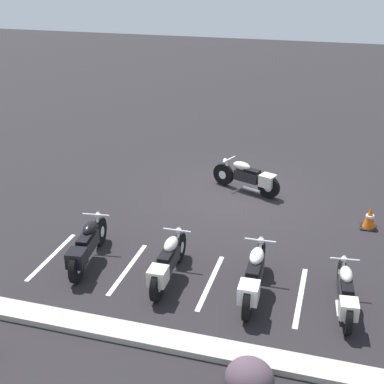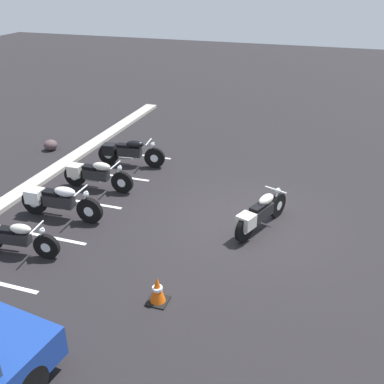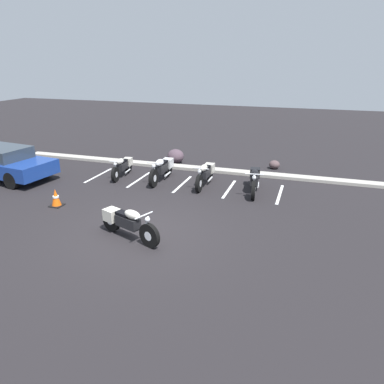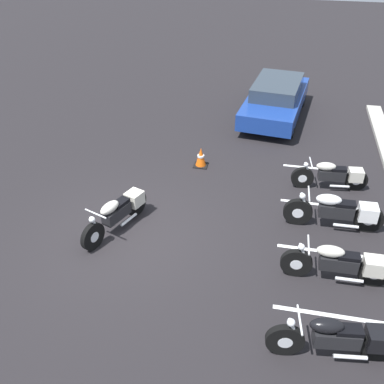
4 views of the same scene
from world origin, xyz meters
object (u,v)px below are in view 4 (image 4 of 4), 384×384
Objects in this scene: motorcycle_cream_featured at (118,212)px; traffic_cone at (201,157)px; car_blue at (276,99)px; parked_bike_3 at (340,338)px; parked_bike_0 at (334,175)px; parked_bike_2 at (342,264)px; parked_bike_1 at (339,211)px.

traffic_cone is at bearing 179.09° from motorcycle_cream_featured.
car_blue reaches higher than traffic_cone.
motorcycle_cream_featured is 0.93× the size of parked_bike_3.
motorcycle_cream_featured is at bearing 22.70° from parked_bike_0.
car_blue is (-7.26, 3.25, 0.23)m from motorcycle_cream_featured.
parked_bike_2 is at bearing 82.99° from parked_bike_0.
motorcycle_cream_featured is at bearing -16.97° from car_blue.
parked_bike_2 is (3.55, -0.05, 0.04)m from parked_bike_0.
parked_bike_0 is 0.90× the size of parked_bike_3.
motorcycle_cream_featured is 5.05m from parked_bike_2.
motorcycle_cream_featured is 7.95m from car_blue.
parked_bike_3 is (1.90, -0.15, 0.01)m from parked_bike_2.
parked_bike_2 reaches higher than motorcycle_cream_featured.
parked_bike_1 reaches higher than parked_bike_0.
parked_bike_1 reaches higher than parked_bike_3.
parked_bike_2 is at bearing 102.54° from motorcycle_cream_featured.
parked_bike_1 reaches higher than motorcycle_cream_featured.
traffic_cone is (-0.50, -3.69, -0.15)m from parked_bike_0.
parked_bike_2 is 8.21m from car_blue.
motorcycle_cream_featured is 3.55m from traffic_cone.
parked_bike_2 is 0.49× the size of car_blue.
parked_bike_2 is at bearing -101.89° from parked_bike_3.
parked_bike_1 is at bearing -92.73° from parked_bike_2.
parked_bike_1 is 4.34m from traffic_cone.
traffic_cone is (-2.25, -3.70, -0.21)m from parked_bike_1.
car_blue is 4.42m from traffic_cone.
parked_bike_0 is 5.45m from parked_bike_3.
parked_bike_3 is 6.90m from traffic_cone.
parked_bike_2 reaches higher than traffic_cone.
motorcycle_cream_featured is 1.03× the size of parked_bike_0.
car_blue is (-8.02, -1.73, 0.22)m from parked_bike_2.
motorcycle_cream_featured is 5.15m from parked_bike_1.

